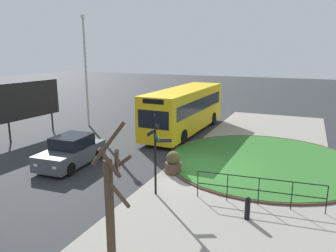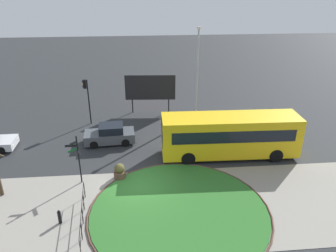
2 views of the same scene
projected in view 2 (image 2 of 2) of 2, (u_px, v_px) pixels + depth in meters
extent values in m
plane|color=#282B2D|center=(138.00, 187.00, 20.75)|extent=(120.00, 120.00, 0.00)
cube|color=gray|center=(138.00, 208.00, 18.83)|extent=(32.00, 7.76, 0.02)
cylinder|color=#2D6B28|center=(179.00, 211.00, 18.53)|extent=(10.15, 10.15, 0.10)
torus|color=brown|center=(179.00, 211.00, 18.53)|extent=(10.46, 10.46, 0.11)
cylinder|color=black|center=(79.00, 161.00, 20.56)|extent=(0.09, 0.09, 3.30)
sphere|color=black|center=(76.00, 137.00, 19.86)|extent=(0.10, 0.10, 0.10)
cube|color=black|center=(73.00, 143.00, 19.82)|extent=(0.36, 0.34, 0.15)
cube|color=black|center=(71.00, 146.00, 20.05)|extent=(0.69, 0.08, 0.15)
cube|color=#195128|center=(72.00, 150.00, 19.98)|extent=(0.50, 0.42, 0.15)
cube|color=black|center=(80.00, 154.00, 20.01)|extent=(0.30, 0.57, 0.15)
cylinder|color=black|center=(60.00, 218.00, 17.56)|extent=(0.19, 0.19, 0.74)
sphere|color=black|center=(59.00, 212.00, 17.39)|extent=(0.18, 0.18, 0.18)
cube|color=black|center=(82.00, 208.00, 17.18)|extent=(0.50, 4.74, 0.03)
cube|color=black|center=(83.00, 215.00, 17.39)|extent=(0.50, 4.74, 0.03)
cylinder|color=black|center=(85.00, 190.00, 19.54)|extent=(0.04, 0.04, 1.11)
cylinder|color=black|center=(84.00, 202.00, 18.48)|extent=(0.04, 0.04, 1.11)
cylinder|color=black|center=(83.00, 216.00, 17.41)|extent=(0.04, 0.04, 1.11)
cylinder|color=black|center=(82.00, 231.00, 16.35)|extent=(0.04, 0.04, 1.11)
cylinder|color=black|center=(80.00, 249.00, 15.29)|extent=(0.04, 0.04, 1.11)
cube|color=yellow|center=(230.00, 135.00, 23.79)|extent=(10.03, 2.72, 2.89)
cube|color=black|center=(235.00, 137.00, 22.49)|extent=(8.77, 0.23, 0.88)
cube|color=black|center=(226.00, 123.00, 24.76)|extent=(8.77, 0.23, 0.88)
cube|color=black|center=(162.00, 135.00, 23.43)|extent=(0.07, 2.03, 1.10)
cube|color=black|center=(162.00, 121.00, 22.98)|extent=(0.05, 1.36, 0.28)
cylinder|color=black|center=(188.00, 158.00, 23.07)|extent=(1.01, 0.32, 1.00)
cylinder|color=black|center=(185.00, 144.00, 25.14)|extent=(1.01, 0.32, 1.00)
cylinder|color=black|center=(276.00, 155.00, 23.46)|extent=(1.01, 0.32, 1.00)
cylinder|color=black|center=(265.00, 141.00, 25.52)|extent=(1.01, 0.32, 1.00)
cube|color=#EAEACC|center=(18.00, 139.00, 25.84)|extent=(0.02, 0.20, 0.12)
cube|color=#EAEACC|center=(13.00, 145.00, 24.82)|extent=(0.02, 0.20, 0.12)
cylinder|color=black|center=(9.00, 140.00, 26.11)|extent=(0.64, 0.23, 0.64)
cylinder|color=black|center=(1.00, 150.00, 24.55)|extent=(0.64, 0.23, 0.64)
cube|color=#474C51|center=(110.00, 136.00, 26.15)|extent=(4.06, 2.01, 0.78)
cube|color=black|center=(111.00, 128.00, 25.88)|extent=(1.99, 1.67, 0.60)
cube|color=#EAEACC|center=(84.00, 141.00, 25.38)|extent=(0.03, 0.20, 0.12)
cube|color=#EAEACC|center=(85.00, 135.00, 26.33)|extent=(0.03, 0.20, 0.12)
cylinder|color=black|center=(94.00, 145.00, 25.36)|extent=(0.65, 0.26, 0.64)
cylinder|color=black|center=(95.00, 136.00, 26.80)|extent=(0.65, 0.26, 0.64)
cylinder|color=black|center=(125.00, 142.00, 25.70)|extent=(0.65, 0.26, 0.64)
cylinder|color=black|center=(125.00, 134.00, 27.14)|extent=(0.65, 0.26, 0.64)
cylinder|color=black|center=(89.00, 102.00, 28.98)|extent=(0.11, 0.11, 4.17)
cube|color=black|center=(85.00, 84.00, 28.25)|extent=(0.27, 0.27, 0.78)
sphere|color=black|center=(83.00, 81.00, 28.13)|extent=(0.16, 0.16, 0.16)
sphere|color=#F2A519|center=(83.00, 84.00, 28.24)|extent=(0.16, 0.16, 0.16)
sphere|color=black|center=(83.00, 87.00, 28.34)|extent=(0.16, 0.16, 0.16)
cylinder|color=#B7B7BC|center=(197.00, 75.00, 29.66)|extent=(0.16, 0.16, 8.17)
cylinder|color=silver|center=(199.00, 28.00, 27.91)|extent=(0.32, 0.32, 0.22)
cylinder|color=black|center=(132.00, 100.00, 31.80)|extent=(0.12, 0.12, 2.57)
cylinder|color=black|center=(169.00, 100.00, 31.87)|extent=(0.12, 0.12, 2.57)
cube|color=red|center=(150.00, 87.00, 31.30)|extent=(4.76, 0.46, 2.35)
cube|color=black|center=(150.00, 88.00, 31.24)|extent=(4.85, 0.37, 2.45)
cylinder|color=brown|center=(120.00, 175.00, 21.56)|extent=(0.80, 0.80, 0.55)
sphere|color=#4C4723|center=(119.00, 168.00, 21.35)|extent=(0.68, 0.68, 0.68)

